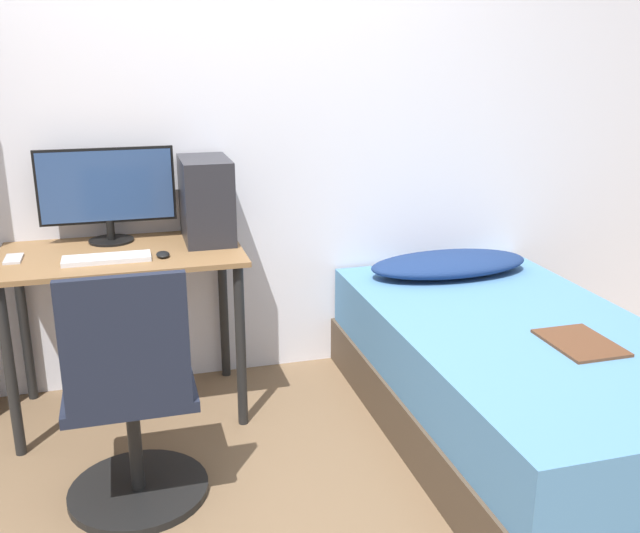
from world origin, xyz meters
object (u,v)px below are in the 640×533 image
(monitor, at_px, (107,191))
(keyboard, at_px, (107,259))
(bed, at_px, (518,382))
(pc_tower, at_px, (206,200))
(office_chair, at_px, (132,415))

(monitor, relative_size, keyboard, 1.68)
(bed, relative_size, pc_tower, 5.19)
(office_chair, distance_m, keyboard, 0.73)
(monitor, bearing_deg, bed, -27.90)
(office_chair, relative_size, monitor, 1.55)
(pc_tower, bearing_deg, keyboard, -153.26)
(monitor, height_order, pc_tower, monitor)
(office_chair, bearing_deg, pc_tower, 64.77)
(office_chair, bearing_deg, monitor, 92.27)
(bed, distance_m, pc_tower, 1.58)
(bed, distance_m, keyboard, 1.81)
(office_chair, xyz_separation_m, keyboard, (-0.05, 0.61, 0.41))
(monitor, bearing_deg, office_chair, -87.73)
(monitor, bearing_deg, keyboard, -93.40)
(office_chair, height_order, monitor, monitor)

